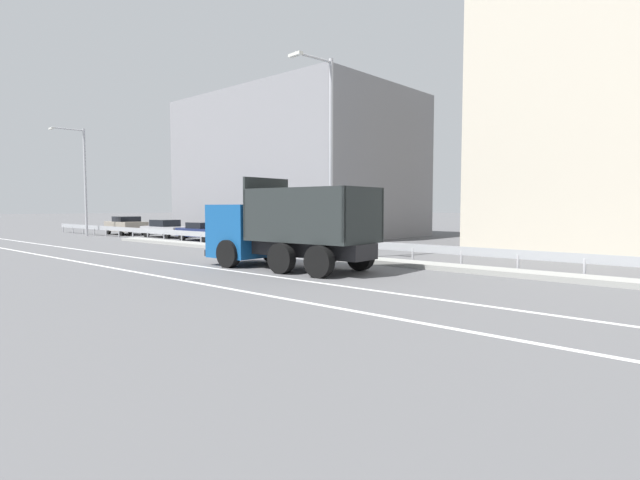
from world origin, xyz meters
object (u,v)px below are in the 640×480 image
at_px(dump_truck, 274,234).
at_px(parked_car_3, 273,233).
at_px(parked_car_0, 126,225).
at_px(parked_car_1, 166,228).
at_px(parked_car_2, 204,231).
at_px(street_lamp_1, 328,149).
at_px(street_lamp_0, 82,176).
at_px(median_road_sign, 293,231).

relative_size(dump_truck, parked_car_3, 1.41).
relative_size(parked_car_0, parked_car_1, 1.00).
xyz_separation_m(parked_car_1, parked_car_2, (5.12, -0.20, -0.02)).
distance_m(street_lamp_1, parked_car_3, 9.72).
height_order(street_lamp_1, parked_car_3, street_lamp_1).
height_order(parked_car_0, parked_car_3, parked_car_0).
xyz_separation_m(dump_truck, parked_car_3, (-8.14, 7.35, -0.49)).
bearing_deg(parked_car_1, parked_car_2, 85.80).
height_order(dump_truck, parked_car_2, dump_truck).
relative_size(street_lamp_0, parked_car_0, 1.85).
bearing_deg(parked_car_3, parked_car_2, -86.35).
distance_m(street_lamp_1, parked_car_0, 25.41).
xyz_separation_m(street_lamp_1, parked_car_3, (-7.91, 4.00, -3.98)).
xyz_separation_m(street_lamp_1, parked_car_0, (-24.87, 3.39, -3.95)).
bearing_deg(median_road_sign, dump_truck, -53.92).
height_order(dump_truck, parked_car_3, dump_truck).
bearing_deg(dump_truck, parked_car_0, 71.14).
xyz_separation_m(median_road_sign, street_lamp_0, (-23.00, -0.06, 3.48)).
distance_m(street_lamp_0, street_lamp_1, 25.46).
bearing_deg(parked_car_0, street_lamp_1, -93.70).
bearing_deg(parked_car_0, median_road_sign, -93.67).
bearing_deg(street_lamp_1, street_lamp_0, 179.36).
bearing_deg(median_road_sign, street_lamp_0, -179.84).
bearing_deg(parked_car_2, median_road_sign, 73.64).
bearing_deg(parked_car_3, street_lamp_0, -79.67).
relative_size(street_lamp_0, street_lamp_1, 0.97).
relative_size(dump_truck, parked_car_2, 1.73).
bearing_deg(street_lamp_1, median_road_sign, 171.95).
distance_m(dump_truck, median_road_sign, 4.58).
relative_size(street_lamp_0, parked_car_3, 1.69).
xyz_separation_m(median_road_sign, parked_car_1, (-16.73, 3.28, -0.49)).
relative_size(street_lamp_1, parked_car_3, 1.74).
bearing_deg(parked_car_3, median_road_sign, 54.52).
height_order(street_lamp_0, parked_car_0, street_lamp_0).
relative_size(street_lamp_1, parked_car_1, 1.90).
distance_m(parked_car_0, parked_car_1, 5.68).
bearing_deg(parked_car_3, parked_car_1, -89.75).
bearing_deg(parked_car_0, dump_truck, -100.96).
relative_size(street_lamp_1, parked_car_2, 2.13).
bearing_deg(median_road_sign, parked_car_1, 168.89).
xyz_separation_m(street_lamp_0, parked_car_2, (11.39, 3.15, -3.99)).
relative_size(parked_car_1, parked_car_3, 0.92).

